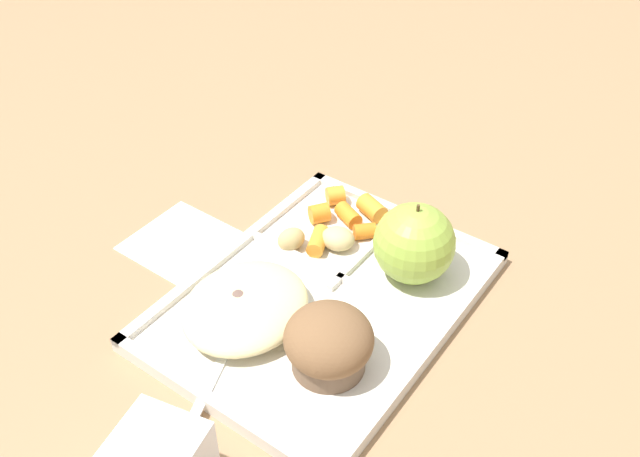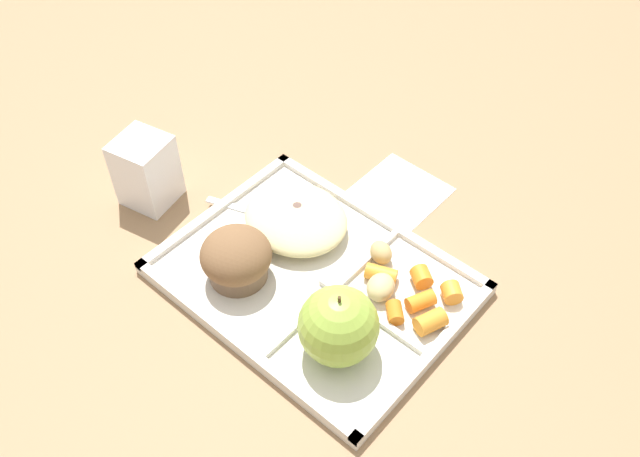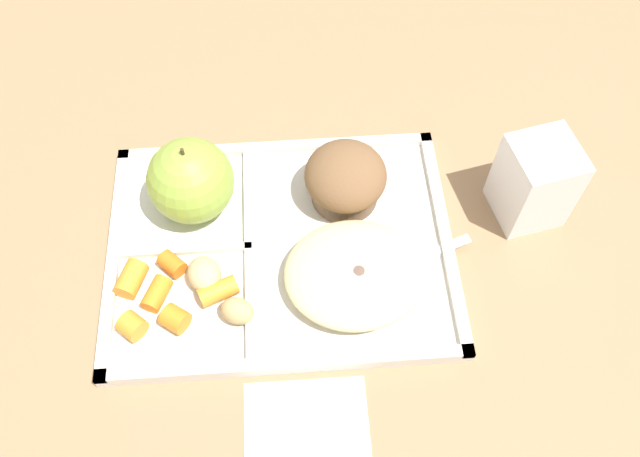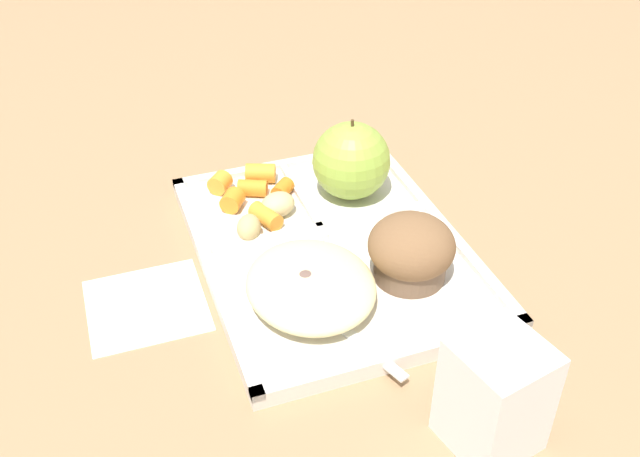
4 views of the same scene
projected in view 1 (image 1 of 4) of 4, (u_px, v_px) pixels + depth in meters
ground at (323, 304)px, 0.76m from camera, size 6.00×6.00×0.00m
lunch_tray at (323, 300)px, 0.76m from camera, size 0.35×0.27×0.02m
green_apple at (414, 243)px, 0.75m from camera, size 0.09×0.09×0.10m
bran_muffin at (329, 343)px, 0.66m from camera, size 0.09×0.09×0.07m
carrot_slice_back at (365, 231)px, 0.82m from camera, size 0.03×0.03×0.02m
carrot_slice_small at (348, 215)px, 0.84m from camera, size 0.03×0.04×0.02m
carrot_slice_tilted at (372, 208)px, 0.85m from camera, size 0.03×0.04×0.02m
carrot_slice_edge at (318, 241)px, 0.81m from camera, size 0.04×0.03×0.02m
carrot_slice_diagonal at (335, 196)px, 0.87m from camera, size 0.03×0.03×0.02m
carrot_slice_large at (319, 213)px, 0.84m from camera, size 0.03×0.03×0.02m
potato_chunk_golden at (338, 239)px, 0.81m from camera, size 0.04×0.05×0.03m
potato_chunk_wedge at (291, 239)px, 0.80m from camera, size 0.04×0.04×0.03m
egg_noodle_pile at (245, 307)px, 0.72m from camera, size 0.14×0.12×0.04m
meatball_side at (239, 306)px, 0.72m from camera, size 0.04×0.04×0.04m
meatball_front at (238, 318)px, 0.71m from camera, size 0.03×0.03×0.03m
plastic_fork at (227, 350)px, 0.69m from camera, size 0.15×0.07×0.00m
paper_napkin at (181, 241)px, 0.84m from camera, size 0.11×0.11×0.00m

